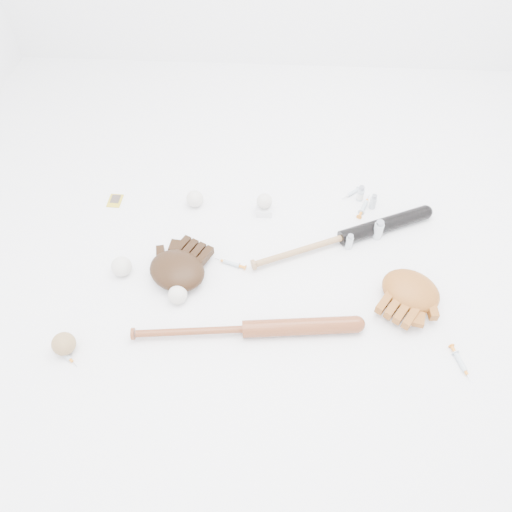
# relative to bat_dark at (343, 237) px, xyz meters

# --- Properties ---
(bat_dark) EXTENTS (0.77, 0.39, 0.06)m
(bat_dark) POSITION_rel_bat_dark_xyz_m (0.00, 0.00, 0.00)
(bat_dark) COLOR black
(bat_dark) RESTS_ON ground
(bat_wood) EXTENTS (0.82, 0.15, 0.06)m
(bat_wood) POSITION_rel_bat_dark_xyz_m (-0.36, -0.44, 0.00)
(bat_wood) COLOR brown
(bat_wood) RESTS_ON ground
(glove_dark) EXTENTS (0.35, 0.35, 0.09)m
(glove_dark) POSITION_rel_bat_dark_xyz_m (-0.63, -0.21, 0.02)
(glove_dark) COLOR black
(glove_dark) RESTS_ON ground
(glove_tan) EXTENTS (0.35, 0.35, 0.09)m
(glove_tan) POSITION_rel_bat_dark_xyz_m (0.23, -0.26, 0.02)
(glove_tan) COLOR brown
(glove_tan) RESTS_ON ground
(trading_card) EXTENTS (0.06, 0.08, 0.00)m
(trading_card) POSITION_rel_bat_dark_xyz_m (-0.97, 0.18, -0.03)
(trading_card) COLOR gold
(trading_card) RESTS_ON ground
(pedestal) EXTENTS (0.07, 0.07, 0.04)m
(pedestal) POSITION_rel_bat_dark_xyz_m (-0.32, 0.15, -0.01)
(pedestal) COLOR white
(pedestal) RESTS_ON ground
(baseball_on_pedestal) EXTENTS (0.06, 0.06, 0.06)m
(baseball_on_pedestal) POSITION_rel_bat_dark_xyz_m (-0.32, 0.15, 0.04)
(baseball_on_pedestal) COLOR silver
(baseball_on_pedestal) RESTS_ON pedestal
(baseball_left) EXTENTS (0.08, 0.08, 0.08)m
(baseball_left) POSITION_rel_bat_dark_xyz_m (-0.84, -0.20, 0.01)
(baseball_left) COLOR silver
(baseball_left) RESTS_ON ground
(baseball_upper) EXTENTS (0.07, 0.07, 0.07)m
(baseball_upper) POSITION_rel_bat_dark_xyz_m (-0.62, 0.18, 0.01)
(baseball_upper) COLOR silver
(baseball_upper) RESTS_ON ground
(baseball_mid) EXTENTS (0.07, 0.07, 0.07)m
(baseball_mid) POSITION_rel_bat_dark_xyz_m (-0.61, -0.32, 0.01)
(baseball_mid) COLOR silver
(baseball_mid) RESTS_ON ground
(baseball_aged) EXTENTS (0.08, 0.08, 0.08)m
(baseball_aged) POSITION_rel_bat_dark_xyz_m (-0.96, -0.54, 0.01)
(baseball_aged) COLOR olive
(baseball_aged) RESTS_ON ground
(syringe_0) EXTENTS (0.13, 0.11, 0.02)m
(syringe_0) POSITION_rel_bat_dark_xyz_m (-0.96, -0.56, -0.02)
(syringe_0) COLOR #ADBCC6
(syringe_0) RESTS_ON ground
(syringe_1) EXTENTS (0.14, 0.07, 0.02)m
(syringe_1) POSITION_rel_bat_dark_xyz_m (-0.43, -0.14, -0.02)
(syringe_1) COLOR #ADBCC6
(syringe_1) RESTS_ON ground
(syringe_2) EXTENTS (0.09, 0.16, 0.02)m
(syringe_2) POSITION_rel_bat_dark_xyz_m (0.10, 0.20, -0.02)
(syringe_2) COLOR #ADBCC6
(syringe_2) RESTS_ON ground
(syringe_3) EXTENTS (0.07, 0.15, 0.02)m
(syringe_3) POSITION_rel_bat_dark_xyz_m (0.37, -0.52, -0.02)
(syringe_3) COLOR #ADBCC6
(syringe_3) RESTS_ON ground
(syringe_4) EXTENTS (0.12, 0.11, 0.02)m
(syringe_4) POSITION_rel_bat_dark_xyz_m (0.06, 0.29, -0.02)
(syringe_4) COLOR #ADBCC6
(syringe_4) RESTS_ON ground
(vial_0) EXTENTS (0.03, 0.03, 0.07)m
(vial_0) POSITION_rel_bat_dark_xyz_m (0.14, 0.20, 0.01)
(vial_0) COLOR silver
(vial_0) RESTS_ON ground
(vial_1) EXTENTS (0.03, 0.03, 0.07)m
(vial_1) POSITION_rel_bat_dark_xyz_m (0.09, 0.25, 0.01)
(vial_1) COLOR silver
(vial_1) RESTS_ON ground
(vial_2) EXTENTS (0.03, 0.03, 0.07)m
(vial_2) POSITION_rel_bat_dark_xyz_m (0.02, -0.03, 0.01)
(vial_2) COLOR silver
(vial_2) RESTS_ON ground
(vial_3) EXTENTS (0.04, 0.04, 0.09)m
(vial_3) POSITION_rel_bat_dark_xyz_m (0.14, 0.04, 0.02)
(vial_3) COLOR silver
(vial_3) RESTS_ON ground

